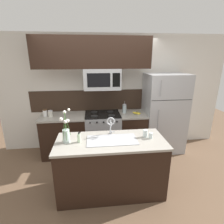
% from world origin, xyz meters
% --- Properties ---
extents(ground_plane, '(10.00, 10.00, 0.00)m').
position_xyz_m(ground_plane, '(0.00, 0.00, 0.00)').
color(ground_plane, brown).
extents(rear_partition, '(5.20, 0.10, 2.60)m').
position_xyz_m(rear_partition, '(0.30, 1.28, 1.30)').
color(rear_partition, silver).
rests_on(rear_partition, ground).
extents(splash_band, '(3.20, 0.01, 0.48)m').
position_xyz_m(splash_band, '(0.00, 1.22, 1.15)').
color(splash_band, '#332319').
rests_on(splash_band, rear_partition).
extents(back_counter_left, '(0.96, 0.65, 0.91)m').
position_xyz_m(back_counter_left, '(-0.85, 0.90, 0.46)').
color(back_counter_left, black).
rests_on(back_counter_left, ground).
extents(back_counter_right, '(0.60, 0.65, 0.91)m').
position_xyz_m(back_counter_right, '(0.67, 0.90, 0.46)').
color(back_counter_right, black).
rests_on(back_counter_right, ground).
extents(stove_range, '(0.76, 0.64, 0.93)m').
position_xyz_m(stove_range, '(0.00, 0.90, 0.46)').
color(stove_range, '#A8AAAF').
rests_on(stove_range, ground).
extents(microwave, '(0.74, 0.40, 0.42)m').
position_xyz_m(microwave, '(0.00, 0.88, 1.68)').
color(microwave, '#A8AAAF').
extents(upper_cabinet_band, '(2.27, 0.34, 0.60)m').
position_xyz_m(upper_cabinet_band, '(-0.18, 0.85, 2.19)').
color(upper_cabinet_band, black).
extents(refrigerator, '(0.89, 0.74, 1.77)m').
position_xyz_m(refrigerator, '(1.40, 0.92, 0.89)').
color(refrigerator, '#A8AAAF').
rests_on(refrigerator, ground).
extents(storage_jar_tall, '(0.09, 0.09, 0.15)m').
position_xyz_m(storage_jar_tall, '(-1.21, 0.91, 0.98)').
color(storage_jar_tall, silver).
rests_on(storage_jar_tall, back_counter_left).
extents(storage_jar_medium, '(0.09, 0.09, 0.13)m').
position_xyz_m(storage_jar_medium, '(-1.10, 0.87, 0.98)').
color(storage_jar_medium, silver).
rests_on(storage_jar_medium, back_counter_left).
extents(banana_bunch, '(0.19, 0.15, 0.08)m').
position_xyz_m(banana_bunch, '(0.75, 0.84, 0.93)').
color(banana_bunch, yellow).
rests_on(banana_bunch, back_counter_right).
extents(french_press, '(0.09, 0.09, 0.27)m').
position_xyz_m(french_press, '(0.49, 0.96, 1.01)').
color(french_press, silver).
rests_on(french_press, back_counter_right).
extents(island_counter, '(1.67, 0.73, 0.91)m').
position_xyz_m(island_counter, '(0.05, -0.35, 0.46)').
color(island_counter, black).
rests_on(island_counter, ground).
extents(kitchen_sink, '(0.76, 0.39, 0.16)m').
position_xyz_m(kitchen_sink, '(0.07, -0.35, 0.84)').
color(kitchen_sink, '#ADAFB5').
rests_on(kitchen_sink, island_counter).
extents(sink_faucet, '(0.14, 0.14, 0.31)m').
position_xyz_m(sink_faucet, '(0.07, -0.16, 1.11)').
color(sink_faucet, '#B7BABF').
rests_on(sink_faucet, island_counter).
extents(dish_soap_bottle, '(0.06, 0.05, 0.16)m').
position_xyz_m(dish_soap_bottle, '(-0.42, -0.36, 0.98)').
color(dish_soap_bottle, beige).
rests_on(dish_soap_bottle, island_counter).
extents(drinking_glass, '(0.07, 0.07, 0.12)m').
position_xyz_m(drinking_glass, '(0.60, -0.30, 0.97)').
color(drinking_glass, silver).
rests_on(drinking_glass, island_counter).
extents(spare_glass, '(0.06, 0.06, 0.09)m').
position_xyz_m(spare_glass, '(0.67, -0.35, 0.96)').
color(spare_glass, silver).
rests_on(spare_glass, island_counter).
extents(flower_vase, '(0.14, 0.23, 0.49)m').
position_xyz_m(flower_vase, '(-0.61, -0.34, 1.06)').
color(flower_vase, silver).
rests_on(flower_vase, island_counter).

